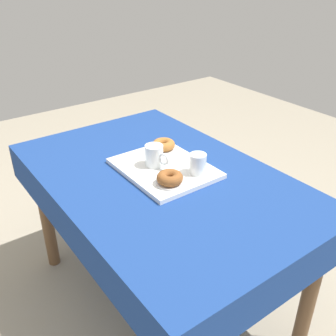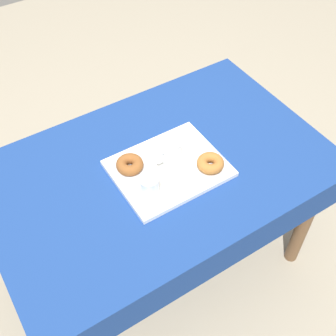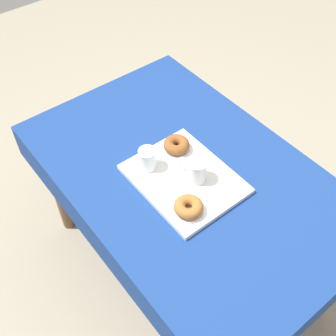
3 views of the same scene
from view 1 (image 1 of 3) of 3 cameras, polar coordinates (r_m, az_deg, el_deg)
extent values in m
plane|color=gray|center=(2.09, -0.95, -18.71)|extent=(6.00, 6.00, 0.00)
cube|color=navy|center=(1.63, -1.15, -1.47)|extent=(1.35, 0.87, 0.03)
cube|color=navy|center=(1.52, -14.76, -9.06)|extent=(1.35, 0.01, 0.14)
cube|color=navy|center=(1.92, 9.48, 0.19)|extent=(1.35, 0.01, 0.14)
cube|color=navy|center=(2.19, -11.27, 3.78)|extent=(0.01, 0.87, 0.14)
cube|color=navy|center=(1.31, 16.85, -16.77)|extent=(0.01, 0.87, 0.14)
cylinder|color=brown|center=(2.16, -17.73, -6.22)|extent=(0.06, 0.06, 0.70)
cylinder|color=brown|center=(2.40, -2.35, -0.92)|extent=(0.06, 0.06, 0.70)
cylinder|color=brown|center=(1.75, 20.48, -16.30)|extent=(0.06, 0.06, 0.70)
cube|color=white|center=(1.66, -0.56, -0.02)|extent=(0.42, 0.34, 0.02)
cylinder|color=white|center=(1.64, -2.08, 1.85)|extent=(0.08, 0.08, 0.09)
cylinder|color=#5B230A|center=(1.64, -2.07, 1.57)|extent=(0.07, 0.07, 0.07)
torus|color=white|center=(1.61, -0.71, 1.37)|extent=(0.06, 0.02, 0.06)
cylinder|color=white|center=(1.58, 4.45, 0.62)|extent=(0.07, 0.07, 0.09)
cylinder|color=silver|center=(1.59, 4.43, 0.19)|extent=(0.06, 0.06, 0.05)
cylinder|color=silver|center=(1.52, 0.27, -2.25)|extent=(0.11, 0.11, 0.01)
torus|color=brown|center=(1.51, 0.27, -1.45)|extent=(0.11, 0.11, 0.04)
cylinder|color=silver|center=(1.79, -0.64, 2.81)|extent=(0.11, 0.11, 0.01)
torus|color=#A3662D|center=(1.78, -0.65, 3.50)|extent=(0.11, 0.11, 0.04)
camera|label=2|loc=(1.93, 44.82, 36.31)|focal=46.62mm
camera|label=3|loc=(2.52, 2.49, 39.03)|focal=45.13mm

